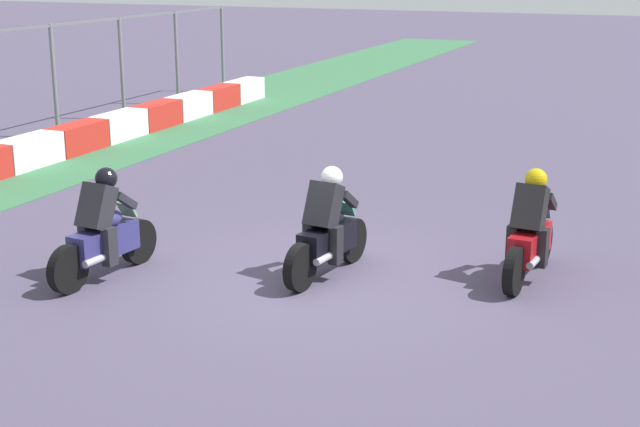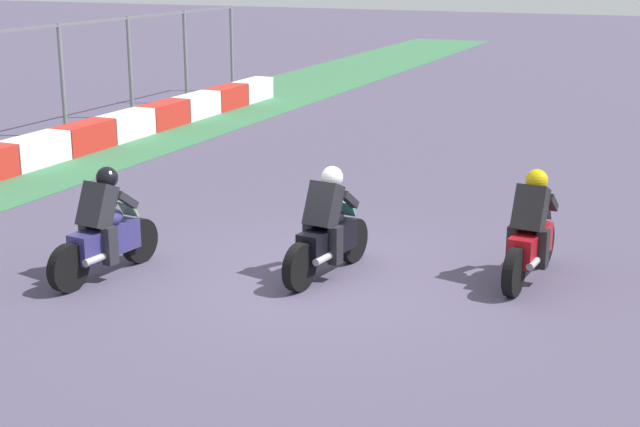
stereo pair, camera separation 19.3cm
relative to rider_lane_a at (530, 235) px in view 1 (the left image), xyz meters
name	(u,v)px [view 1 (the left image)]	position (x,y,z in m)	size (l,w,h in m)	color
ground_plane	(319,279)	(-1.11, 2.61, -0.62)	(120.00, 120.00, 0.00)	#4A425A
rider_lane_a	(530,235)	(0.00, 0.00, 0.00)	(2.04, 0.56, 1.51)	black
rider_lane_b	(327,232)	(-0.92, 2.57, 0.00)	(2.04, 0.59, 1.51)	black
rider_lane_c	(103,233)	(-2.15, 5.33, 0.00)	(2.04, 0.57, 1.51)	black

